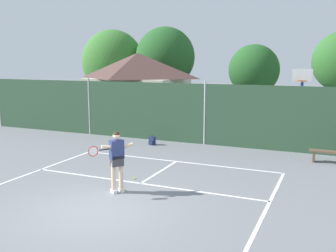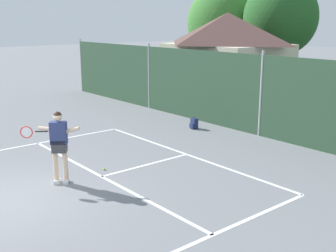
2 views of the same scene
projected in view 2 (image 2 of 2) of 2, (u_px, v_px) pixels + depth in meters
name	position (u px, v px, depth m)	size (l,w,h in m)	color
ground_plane	(8.00, 201.00, 9.70)	(120.00, 120.00, 0.00)	slate
court_markings	(35.00, 194.00, 10.10)	(8.30, 11.10, 0.01)	white
chainlink_fence	(261.00, 96.00, 14.93)	(26.09, 0.09, 3.02)	#2D4C33
clubhouse_building	(227.00, 54.00, 22.29)	(6.03, 5.02, 4.43)	beige
tennis_player	(58.00, 141.00, 10.52)	(0.84, 1.24, 1.85)	silver
tennis_ball	(104.00, 169.00, 11.73)	(0.07, 0.07, 0.07)	#CCE033
backpack_navy	(194.00, 124.00, 16.20)	(0.31, 0.28, 0.46)	navy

